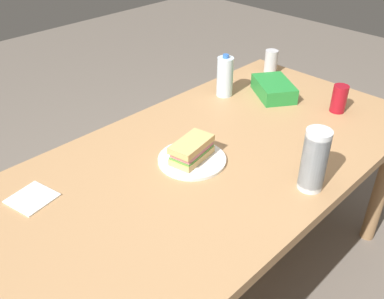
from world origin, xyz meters
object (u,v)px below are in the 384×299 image
(dining_table, at_px, (215,170))
(water_bottle_tall, at_px, (225,77))
(soda_can_red, at_px, (339,99))
(soda_can_silver, at_px, (271,62))
(sandwich, at_px, (192,149))
(paper_plate, at_px, (192,160))
(chip_bag, at_px, (274,89))
(plastic_cup_stack, at_px, (314,160))

(dining_table, xyz_separation_m, water_bottle_tall, (-0.40, -0.31, 0.18))
(water_bottle_tall, bearing_deg, soda_can_red, 116.19)
(soda_can_silver, bearing_deg, sandwich, 18.02)
(paper_plate, distance_m, water_bottle_tall, 0.58)
(dining_table, xyz_separation_m, chip_bag, (-0.55, -0.14, 0.12))
(water_bottle_tall, distance_m, soda_can_silver, 0.37)
(chip_bag, bearing_deg, dining_table, 138.13)
(dining_table, bearing_deg, soda_can_silver, -158.09)
(soda_can_red, xyz_separation_m, water_bottle_tall, (0.23, -0.46, 0.03))
(soda_can_red, distance_m, soda_can_silver, 0.49)
(sandwich, xyz_separation_m, water_bottle_tall, (-0.50, -0.28, 0.04))
(water_bottle_tall, bearing_deg, dining_table, 37.61)
(sandwich, height_order, chip_bag, sandwich)
(paper_plate, xyz_separation_m, plastic_cup_stack, (-0.17, 0.39, 0.10))
(water_bottle_tall, relative_size, plastic_cup_stack, 0.91)
(dining_table, height_order, chip_bag, chip_bag)
(paper_plate, distance_m, plastic_cup_stack, 0.44)
(chip_bag, height_order, plastic_cup_stack, plastic_cup_stack)
(dining_table, xyz_separation_m, soda_can_red, (-0.62, 0.16, 0.14))
(sandwich, height_order, soda_can_red, soda_can_red)
(sandwich, bearing_deg, plastic_cup_stack, 113.74)
(chip_bag, bearing_deg, soda_can_red, -132.36)
(dining_table, xyz_separation_m, paper_plate, (0.10, -0.03, 0.09))
(paper_plate, bearing_deg, soda_can_red, 165.77)
(dining_table, distance_m, paper_plate, 0.14)
(paper_plate, xyz_separation_m, water_bottle_tall, (-0.50, -0.28, 0.09))
(paper_plate, bearing_deg, plastic_cup_stack, 113.19)
(sandwich, distance_m, plastic_cup_stack, 0.43)
(sandwich, height_order, soda_can_silver, soda_can_silver)
(dining_table, relative_size, plastic_cup_stack, 8.02)
(dining_table, relative_size, soda_can_red, 14.53)
(paper_plate, height_order, plastic_cup_stack, plastic_cup_stack)
(sandwich, bearing_deg, chip_bag, -170.37)
(soda_can_red, distance_m, water_bottle_tall, 0.52)
(plastic_cup_stack, relative_size, soda_can_silver, 1.81)
(paper_plate, xyz_separation_m, chip_bag, (-0.66, -0.11, 0.03))
(water_bottle_tall, bearing_deg, paper_plate, 29.16)
(dining_table, distance_m, water_bottle_tall, 0.53)
(dining_table, bearing_deg, chip_bag, -166.18)
(chip_bag, relative_size, plastic_cup_stack, 1.04)
(soda_can_red, height_order, water_bottle_tall, water_bottle_tall)
(paper_plate, distance_m, soda_can_silver, 0.91)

